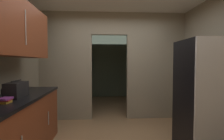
{
  "coord_description": "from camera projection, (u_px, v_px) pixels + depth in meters",
  "views": [
    {
      "loc": [
        -0.27,
        -2.58,
        1.4
      ],
      "look_at": [
        -0.06,
        1.01,
        1.25
      ],
      "focal_mm": 26.93,
      "sensor_mm": 36.0,
      "label": 1
    }
  ],
  "objects": [
    {
      "name": "refrigerator",
      "position": [
        206.0,
        96.0,
        2.65
      ],
      "size": [
        0.78,
        0.75,
        1.76
      ],
      "color": "black",
      "rests_on": "ground"
    },
    {
      "name": "boombox",
      "position": [
        16.0,
        90.0,
        2.29
      ],
      "size": [
        0.19,
        0.36,
        0.24
      ],
      "color": "black",
      "rests_on": "lower_cabinet_run"
    },
    {
      "name": "adjoining_room_shell",
      "position": [
        109.0,
        65.0,
        6.12
      ],
      "size": [
        3.58,
        2.84,
        2.63
      ],
      "color": "slate",
      "rests_on": "ground"
    },
    {
      "name": "upper_cabinet_counterside",
      "position": [
        12.0,
        27.0,
        2.23
      ],
      "size": [
        0.36,
        1.88,
        0.78
      ],
      "color": "brown"
    },
    {
      "name": "kitchen_partition",
      "position": [
        114.0,
        63.0,
        4.19
      ],
      "size": [
        3.58,
        0.12,
        2.63
      ],
      "color": "gray",
      "rests_on": "ground"
    },
    {
      "name": "book_stack",
      "position": [
        5.0,
        100.0,
        1.97
      ],
      "size": [
        0.13,
        0.16,
        0.06
      ],
      "color": "gold",
      "rests_on": "lower_cabinet_run"
    },
    {
      "name": "lower_cabinet_run",
      "position": [
        14.0,
        131.0,
        2.29
      ],
      "size": [
        0.64,
        2.09,
        0.93
      ],
      "color": "brown",
      "rests_on": "ground"
    }
  ]
}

